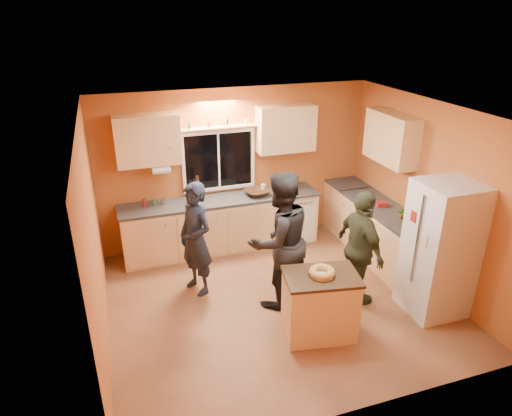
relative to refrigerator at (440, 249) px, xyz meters
name	(u,v)px	position (x,y,z in m)	size (l,w,h in m)	color
ground	(278,301)	(-1.89, 0.80, -0.90)	(4.50, 4.50, 0.00)	brown
room_shell	(278,180)	(-1.77, 1.21, 0.72)	(4.54, 4.04, 2.61)	#AF612C
back_counter	(243,221)	(-1.88, 2.50, -0.45)	(4.23, 0.62, 0.90)	tan
right_counter	(383,236)	(0.06, 1.30, -0.45)	(0.62, 1.84, 0.90)	tan
refrigerator	(440,249)	(0.00, 0.00, 0.00)	(0.72, 0.70, 1.80)	silver
island	(320,305)	(-1.66, 0.00, -0.47)	(0.96, 0.74, 0.85)	tan
bundt_pastry	(322,272)	(-1.66, 0.00, -0.01)	(0.31, 0.31, 0.09)	tan
person_left	(196,239)	(-2.87, 1.41, -0.09)	(0.59, 0.39, 1.63)	black
person_center	(279,241)	(-1.89, 0.78, 0.04)	(0.92, 0.71, 1.89)	black
person_right	(360,249)	(-0.87, 0.47, -0.09)	(0.95, 0.40, 1.62)	#2B3220
mixing_bowl	(257,192)	(-1.63, 2.47, 0.05)	(0.39, 0.39, 0.10)	black
utensil_crock	(198,195)	(-2.59, 2.56, 0.09)	(0.14, 0.14, 0.17)	beige
potted_plant	(407,216)	(-0.02, 0.71, 0.16)	(0.28, 0.24, 0.31)	gray
red_box	(382,204)	(0.05, 1.43, 0.04)	(0.16, 0.12, 0.07)	maroon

